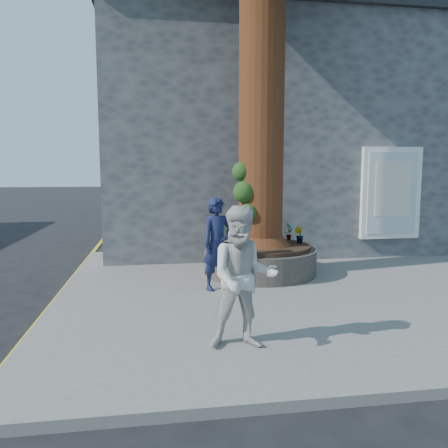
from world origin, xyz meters
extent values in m
plane|color=black|center=(0.00, 0.00, 0.00)|extent=(120.00, 120.00, 0.00)
cube|color=slate|center=(1.50, 1.00, 0.06)|extent=(9.00, 8.00, 0.12)
cube|color=yellow|center=(-3.05, 1.00, 0.00)|extent=(0.10, 30.00, 0.01)
cube|color=#484A4D|center=(2.50, 7.20, 3.00)|extent=(10.00, 8.00, 6.00)
cube|color=black|center=(2.50, 7.20, 6.15)|extent=(10.30, 8.30, 0.30)
cube|color=white|center=(4.30, 3.14, 1.70)|extent=(1.50, 0.12, 2.20)
cube|color=silver|center=(4.30, 3.08, 1.70)|extent=(1.25, 0.04, 1.95)
cube|color=silver|center=(4.30, 3.06, 1.80)|extent=(0.90, 0.02, 1.30)
cylinder|color=black|center=(0.80, 2.00, 0.38)|extent=(2.30, 2.30, 0.52)
cylinder|color=black|center=(0.80, 2.00, 0.68)|extent=(2.04, 2.04, 0.08)
cylinder|color=#3F1D0F|center=(0.80, 2.00, 4.47)|extent=(0.90, 0.90, 7.50)
cone|color=#3F1D0F|center=(0.80, 2.00, 1.07)|extent=(1.24, 1.24, 0.70)
sphere|color=#143612|center=(0.42, 1.80, 1.82)|extent=(0.44, 0.44, 0.44)
sphere|color=#143612|center=(0.48, 1.70, 1.42)|extent=(0.36, 0.36, 0.36)
sphere|color=#143612|center=(0.40, 1.92, 2.22)|extent=(0.40, 0.40, 0.40)
imported|color=#151B3A|center=(-0.24, 0.92, 0.94)|extent=(0.71, 0.61, 1.65)
imported|color=beige|center=(-0.30, -1.72, 0.97)|extent=(0.88, 0.71, 1.71)
cube|color=white|center=(-0.05, 0.80, 0.26)|extent=(0.22, 0.15, 0.28)
imported|color=gray|center=(1.58, 2.54, 0.91)|extent=(0.24, 0.24, 0.39)
imported|color=gray|center=(1.65, 2.06, 0.89)|extent=(0.26, 0.26, 0.35)
imported|color=gray|center=(-0.05, 2.85, 0.89)|extent=(0.23, 0.23, 0.33)
imported|color=gray|center=(0.30, 2.79, 0.88)|extent=(0.33, 0.35, 0.31)
camera|label=1|loc=(-1.29, -6.65, 2.22)|focal=35.00mm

